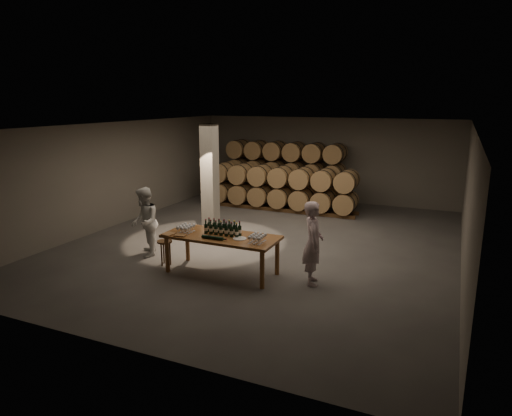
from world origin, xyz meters
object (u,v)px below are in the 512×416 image
at_px(tasting_table, 221,240).
at_px(person_woman, 145,222).
at_px(stool, 165,245).
at_px(plate, 240,239).
at_px(bottle_cluster, 223,229).
at_px(notebook_near, 180,235).
at_px(person_man, 313,243).

bearing_deg(tasting_table, person_woman, 172.78).
height_order(tasting_table, person_woman, person_woman).
xyz_separation_m(tasting_table, stool, (-1.50, -0.06, -0.31)).
distance_m(plate, stool, 2.04).
bearing_deg(bottle_cluster, person_woman, 174.42).
bearing_deg(notebook_near, bottle_cluster, 22.21).
relative_size(tasting_table, bottle_cluster, 3.01).
xyz_separation_m(bottle_cluster, notebook_near, (-0.82, -0.47, -0.11)).
relative_size(bottle_cluster, notebook_near, 3.51).
height_order(notebook_near, person_man, person_man).
bearing_deg(person_man, person_woman, 70.46).
distance_m(bottle_cluster, plate, 0.53).
relative_size(tasting_table, stool, 4.36).
bearing_deg(bottle_cluster, tasting_table, -88.69).
xyz_separation_m(bottle_cluster, person_woman, (-2.33, 0.23, -0.14)).
bearing_deg(person_man, tasting_table, 78.24).
relative_size(plate, person_woman, 0.17).
distance_m(tasting_table, bottle_cluster, 0.23).
relative_size(tasting_table, notebook_near, 10.55).
bearing_deg(notebook_near, stool, 145.40).
height_order(stool, person_man, person_man).
height_order(notebook_near, person_woman, person_woman).
height_order(person_man, person_woman, person_man).
xyz_separation_m(stool, person_man, (3.56, 0.33, 0.42)).
bearing_deg(person_woman, person_man, 55.30).
bearing_deg(stool, notebook_near, -26.80).
xyz_separation_m(bottle_cluster, stool, (-1.50, -0.13, -0.53)).
bearing_deg(stool, plate, -0.47).
xyz_separation_m(tasting_table, person_man, (2.05, 0.27, 0.11)).
xyz_separation_m(tasting_table, notebook_near, (-0.82, -0.40, 0.12)).
distance_m(plate, person_woman, 2.85).
height_order(plate, notebook_near, notebook_near).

